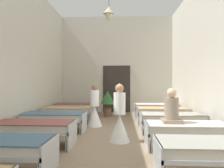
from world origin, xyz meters
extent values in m
cube|color=#8C755B|center=(0.00, 0.00, -0.05)|extent=(6.30, 11.00, 0.10)
cube|color=beige|center=(0.00, 5.30, 2.48)|extent=(6.10, 0.20, 4.95)
cube|color=beige|center=(-2.95, 0.00, 2.48)|extent=(0.20, 10.40, 4.95)
cube|color=beige|center=(2.95, 0.00, 2.48)|extent=(0.20, 10.40, 4.95)
cube|color=#2D2823|center=(0.00, 5.18, 1.20)|extent=(1.40, 0.06, 2.40)
cylinder|color=brown|center=(-0.22, 2.43, 4.70)|extent=(0.02, 0.02, 0.50)
cone|color=beige|center=(-0.22, 2.43, 4.31)|extent=(0.44, 0.44, 0.28)
sphere|color=beige|center=(-0.22, 2.43, 4.09)|extent=(0.28, 0.28, 0.28)
cylinder|color=#B7BCC1|center=(-0.93, -1.89, 0.17)|extent=(0.03, 0.03, 0.34)
cube|color=#B7BCC1|center=(-0.87, -2.25, 0.29)|extent=(0.04, 0.84, 0.57)
cylinder|color=#B7BCC1|center=(0.93, -1.89, 0.17)|extent=(0.03, 0.03, 0.34)
cube|color=#B7BCC1|center=(1.80, -2.25, 0.38)|extent=(1.90, 0.84, 0.07)
cube|color=#B7BCC1|center=(0.87, -2.25, 0.29)|extent=(0.04, 0.84, 0.57)
cube|color=silver|center=(1.80, -2.25, 0.48)|extent=(1.82, 0.78, 0.14)
cube|color=#9E9E93|center=(1.80, -2.25, 0.56)|extent=(1.86, 0.82, 0.02)
cylinder|color=#B7BCC1|center=(-2.67, -0.39, 0.17)|extent=(0.03, 0.03, 0.34)
cylinder|color=#B7BCC1|center=(-0.93, -1.11, 0.17)|extent=(0.03, 0.03, 0.34)
cylinder|color=#B7BCC1|center=(-0.93, -0.39, 0.17)|extent=(0.03, 0.03, 0.34)
cube|color=#B7BCC1|center=(-1.80, -0.75, 0.38)|extent=(1.90, 0.84, 0.07)
cube|color=#B7BCC1|center=(-0.87, -0.75, 0.29)|extent=(0.04, 0.84, 0.57)
cube|color=silver|center=(-1.80, -0.75, 0.48)|extent=(1.82, 0.78, 0.14)
cube|color=#8C4C47|center=(-1.80, -0.75, 0.56)|extent=(1.86, 0.82, 0.02)
cylinder|color=#B7BCC1|center=(0.93, -1.11, 0.17)|extent=(0.03, 0.03, 0.34)
cylinder|color=#B7BCC1|center=(0.93, -0.39, 0.17)|extent=(0.03, 0.03, 0.34)
cylinder|color=#B7BCC1|center=(2.67, -0.39, 0.17)|extent=(0.03, 0.03, 0.34)
cube|color=#B7BCC1|center=(1.80, -0.75, 0.38)|extent=(1.90, 0.84, 0.07)
cube|color=#B7BCC1|center=(0.87, -0.75, 0.29)|extent=(0.04, 0.84, 0.57)
cube|color=silver|center=(1.80, -0.75, 0.48)|extent=(1.82, 0.78, 0.14)
cube|color=beige|center=(1.80, -0.75, 0.56)|extent=(1.86, 0.82, 0.02)
cylinder|color=#B7BCC1|center=(-2.67, 0.39, 0.17)|extent=(0.03, 0.03, 0.34)
cylinder|color=#B7BCC1|center=(-2.67, 1.11, 0.17)|extent=(0.03, 0.03, 0.34)
cylinder|color=#B7BCC1|center=(-0.93, 0.39, 0.17)|extent=(0.03, 0.03, 0.34)
cylinder|color=#B7BCC1|center=(-0.93, 1.11, 0.17)|extent=(0.03, 0.03, 0.34)
cube|color=#B7BCC1|center=(-1.80, 0.75, 0.38)|extent=(1.90, 0.84, 0.07)
cube|color=#B7BCC1|center=(-2.73, 0.75, 0.29)|extent=(0.04, 0.84, 0.57)
cube|color=#B7BCC1|center=(-0.87, 0.75, 0.29)|extent=(0.04, 0.84, 0.57)
cube|color=silver|center=(-1.80, 0.75, 0.48)|extent=(1.82, 0.78, 0.14)
cube|color=slate|center=(-1.80, 0.75, 0.56)|extent=(1.86, 0.82, 0.02)
cylinder|color=#B7BCC1|center=(0.93, 0.39, 0.17)|extent=(0.03, 0.03, 0.34)
cylinder|color=#B7BCC1|center=(0.93, 1.11, 0.17)|extent=(0.03, 0.03, 0.34)
cylinder|color=#B7BCC1|center=(2.67, 0.39, 0.17)|extent=(0.03, 0.03, 0.34)
cylinder|color=#B7BCC1|center=(2.67, 1.11, 0.17)|extent=(0.03, 0.03, 0.34)
cube|color=#B7BCC1|center=(1.80, 0.75, 0.38)|extent=(1.90, 0.84, 0.07)
cube|color=#B7BCC1|center=(0.87, 0.75, 0.29)|extent=(0.04, 0.84, 0.57)
cube|color=#B7BCC1|center=(2.73, 0.75, 0.29)|extent=(0.04, 0.84, 0.57)
cube|color=silver|center=(1.80, 0.75, 0.48)|extent=(1.82, 0.78, 0.14)
cube|color=#9E9E93|center=(1.80, 0.75, 0.56)|extent=(1.86, 0.82, 0.02)
cylinder|color=#B7BCC1|center=(-2.67, 1.89, 0.17)|extent=(0.03, 0.03, 0.34)
cylinder|color=#B7BCC1|center=(-2.67, 2.61, 0.17)|extent=(0.03, 0.03, 0.34)
cylinder|color=#B7BCC1|center=(-0.93, 1.89, 0.17)|extent=(0.03, 0.03, 0.34)
cylinder|color=#B7BCC1|center=(-0.93, 2.61, 0.17)|extent=(0.03, 0.03, 0.34)
cube|color=#B7BCC1|center=(-1.80, 2.25, 0.38)|extent=(1.90, 0.84, 0.07)
cube|color=#B7BCC1|center=(-2.73, 2.25, 0.29)|extent=(0.04, 0.84, 0.57)
cube|color=#B7BCC1|center=(-0.87, 2.25, 0.29)|extent=(0.04, 0.84, 0.57)
cube|color=silver|center=(-1.80, 2.25, 0.48)|extent=(1.82, 0.78, 0.14)
cube|color=tan|center=(-1.80, 2.25, 0.56)|extent=(1.86, 0.82, 0.02)
cylinder|color=#B7BCC1|center=(0.93, 1.89, 0.17)|extent=(0.03, 0.03, 0.34)
cylinder|color=#B7BCC1|center=(0.93, 2.61, 0.17)|extent=(0.03, 0.03, 0.34)
cylinder|color=#B7BCC1|center=(2.67, 1.89, 0.17)|extent=(0.03, 0.03, 0.34)
cylinder|color=#B7BCC1|center=(2.67, 2.61, 0.17)|extent=(0.03, 0.03, 0.34)
cube|color=#B7BCC1|center=(1.80, 2.25, 0.38)|extent=(1.90, 0.84, 0.07)
cube|color=#B7BCC1|center=(0.87, 2.25, 0.29)|extent=(0.04, 0.84, 0.57)
cube|color=#B7BCC1|center=(2.73, 2.25, 0.29)|extent=(0.04, 0.84, 0.57)
cube|color=silver|center=(1.80, 2.25, 0.48)|extent=(1.82, 0.78, 0.14)
cube|color=tan|center=(1.80, 2.25, 0.56)|extent=(1.86, 0.82, 0.02)
cylinder|color=#B7BCC1|center=(-2.67, 3.39, 0.17)|extent=(0.03, 0.03, 0.34)
cylinder|color=#B7BCC1|center=(-2.67, 4.11, 0.17)|extent=(0.03, 0.03, 0.34)
cylinder|color=#B7BCC1|center=(-0.93, 3.39, 0.17)|extent=(0.03, 0.03, 0.34)
cylinder|color=#B7BCC1|center=(-0.93, 4.11, 0.17)|extent=(0.03, 0.03, 0.34)
cube|color=#B7BCC1|center=(-1.80, 3.75, 0.38)|extent=(1.90, 0.84, 0.07)
cube|color=#B7BCC1|center=(-2.73, 3.75, 0.29)|extent=(0.04, 0.84, 0.57)
cube|color=#B7BCC1|center=(-0.87, 3.75, 0.29)|extent=(0.04, 0.84, 0.57)
cube|color=white|center=(-1.80, 3.75, 0.48)|extent=(1.82, 0.78, 0.14)
cube|color=#8C4C47|center=(-1.80, 3.75, 0.56)|extent=(1.86, 0.82, 0.02)
cylinder|color=#B7BCC1|center=(0.93, 3.39, 0.17)|extent=(0.03, 0.03, 0.34)
cylinder|color=#B7BCC1|center=(0.93, 4.11, 0.17)|extent=(0.03, 0.03, 0.34)
cylinder|color=#B7BCC1|center=(2.67, 3.39, 0.17)|extent=(0.03, 0.03, 0.34)
cylinder|color=#B7BCC1|center=(2.67, 4.11, 0.17)|extent=(0.03, 0.03, 0.34)
cube|color=#B7BCC1|center=(1.80, 3.75, 0.38)|extent=(1.90, 0.84, 0.07)
cube|color=#B7BCC1|center=(0.87, 3.75, 0.29)|extent=(0.04, 0.84, 0.57)
cube|color=#B7BCC1|center=(2.73, 3.75, 0.29)|extent=(0.04, 0.84, 0.57)
cube|color=white|center=(1.80, 3.75, 0.48)|extent=(1.82, 0.78, 0.14)
cube|color=beige|center=(1.80, 3.75, 0.56)|extent=(1.86, 0.82, 0.02)
cone|color=white|center=(0.23, -0.30, 0.35)|extent=(0.52, 0.52, 0.70)
cylinder|color=white|center=(0.23, -0.30, 0.97)|extent=(0.30, 0.30, 0.55)
sphere|color=#A87A5B|center=(0.23, -0.30, 1.36)|extent=(0.22, 0.22, 0.22)
cone|color=white|center=(0.23, -0.30, 1.44)|extent=(0.18, 0.18, 0.10)
cone|color=white|center=(-0.66, 1.57, 0.35)|extent=(0.52, 0.52, 0.70)
cylinder|color=white|center=(-0.66, 1.57, 0.97)|extent=(0.30, 0.30, 0.55)
sphere|color=#846047|center=(-0.66, 1.57, 1.36)|extent=(0.22, 0.22, 0.22)
cone|color=white|center=(-0.66, 1.57, 1.44)|extent=(0.18, 0.18, 0.10)
cylinder|color=gray|center=(1.45, -0.70, 0.86)|extent=(0.32, 0.32, 0.58)
cube|color=gray|center=(1.45, -0.70, 0.61)|extent=(0.44, 0.44, 0.08)
sphere|color=beige|center=(1.45, -0.70, 1.26)|extent=(0.22, 0.22, 0.22)
cylinder|color=brown|center=(-0.36, 3.72, 0.19)|extent=(0.35, 0.35, 0.37)
cylinder|color=brown|center=(-0.36, 3.72, 0.47)|extent=(0.06, 0.06, 0.20)
cone|color=#2D6633|center=(-0.36, 3.72, 0.86)|extent=(0.64, 0.64, 0.58)
camera|label=1|loc=(0.31, -5.60, 1.49)|focal=33.47mm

